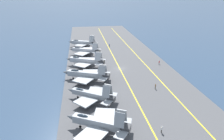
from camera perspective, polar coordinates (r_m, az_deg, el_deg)
The scene contains 14 objects.
ground_plane at distance 81.09m, azimuth 2.23°, elevation 0.13°, with size 2000.00×2000.00×0.00m, color #2D425B.
carrier_deck at distance 81.01m, azimuth 2.23°, elevation 0.26°, with size 198.81×42.77×0.40m, color #4C4C4F.
deck_stripe_foul_line at distance 83.91m, azimuth 10.13°, elevation 0.86°, with size 178.93×0.36×0.01m, color yellow.
deck_stripe_centerline at distance 80.93m, azimuth 2.23°, elevation 0.39°, with size 178.93×0.36×0.01m, color yellow.
parked_jet_nearest at distance 45.81m, azimuth -3.97°, elevation -14.75°, with size 13.83×15.22×6.65m.
parked_jet_second at distance 57.23m, azimuth -5.89°, elevation -6.97°, with size 12.48×14.73×6.26m.
parked_jet_third at distance 70.24m, azimuth -7.36°, elevation -1.22°, with size 12.80×17.25×6.20m.
parked_jet_fourth at distance 83.15m, azimuth -7.61°, elevation 2.68°, with size 12.49×16.86×6.56m.
parked_jet_fifth at distance 97.16m, azimuth -7.73°, elevation 5.63°, with size 13.84×15.82×6.48m.
parked_jet_sixth at distance 111.92m, azimuth -8.39°, elevation 7.77°, with size 12.32×16.13×6.75m.
crew_white_vest at distance 47.83m, azimuth 14.02°, elevation -16.02°, with size 0.36×0.44×1.78m.
crew_red_vest at distance 87.57m, azimuth 13.34°, elevation 2.15°, with size 0.46×0.41×1.67m.
crew_brown_vest at distance 65.88m, azimuth 12.31°, elevation -4.51°, with size 0.42×0.33×1.83m.
crew_blue_vest at distance 111.77m, azimuth -0.76°, elevation 7.13°, with size 0.46×0.42×1.80m.
Camera 1 is at (-73.65, 14.94, 30.46)m, focal length 32.00 mm.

